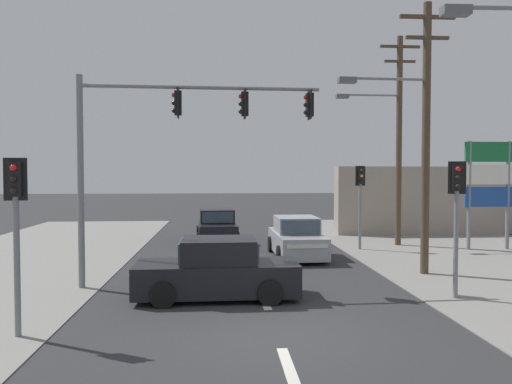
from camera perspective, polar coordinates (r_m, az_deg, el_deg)
The scene contains 15 objects.
ground_plane at distance 10.47m, azimuth 2.40°, elevation -15.96°, with size 140.00×140.00×0.00m, color #303033.
lane_dash_near at distance 8.60m, azimuth 4.04°, elevation -20.06°, with size 0.20×2.40×0.01m, color silver.
lane_dash_mid at distance 13.34m, azimuth 0.89°, elevation -11.95°, with size 0.20×2.40×0.01m, color silver.
lane_dash_far at distance 18.21m, azimuth -0.52°, elevation -8.11°, with size 0.20×2.40×0.01m, color silver.
utility_pole_midground_right at distance 16.85m, azimuth 18.40°, elevation 6.89°, with size 3.78×0.37×8.65m.
utility_pole_background_right at distance 23.24m, azimuth 15.71°, elevation 6.45°, with size 3.78×0.32×9.32m.
traffic_signal_mast at distance 14.49m, azimuth -10.22°, elevation 6.48°, with size 6.89×0.55×6.00m.
pedestal_signal_right_kerb at distance 13.83m, azimuth 21.95°, elevation -1.47°, with size 0.44×0.31×3.56m.
pedestal_signal_left_kerb at distance 10.88m, azimuth -25.75°, elevation -2.48°, with size 0.44×0.29×3.56m.
pedestal_signal_far_median at distance 21.53m, azimuth 11.83°, elevation -0.10°, with size 0.44×0.30×3.56m.
shopping_plaza_sign at distance 23.25m, azimuth 25.07°, elevation 1.30°, with size 2.10×0.16×4.60m.
shopfront_wall_far at distance 28.63m, azimuth 20.91°, elevation -0.88°, with size 12.00×1.00×3.60m, color #A39384.
sedan_crossing_left at distance 13.16m, azimuth -4.46°, elevation -9.02°, with size 4.25×1.92×1.56m.
sedan_kerbside_parked at distance 19.54m, azimuth 4.65°, elevation -5.34°, with size 1.96×4.27×1.56m.
sedan_oncoming_near at distance 23.68m, azimuth -4.50°, elevation -4.02°, with size 2.05×4.31×1.56m.
Camera 1 is at (-1.15, -9.88, 3.26)m, focal length 35.00 mm.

